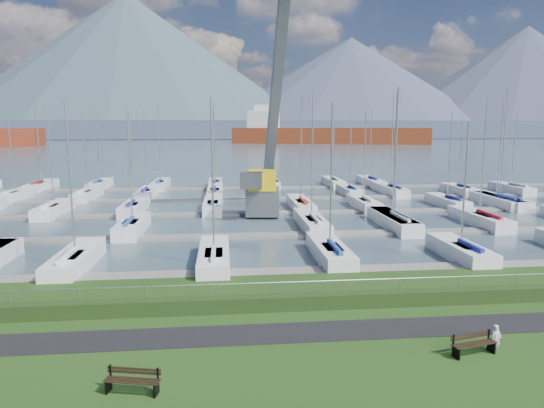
{
  "coord_description": "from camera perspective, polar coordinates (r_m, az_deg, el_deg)",
  "views": [
    {
      "loc": [
        -3.42,
        -21.8,
        8.49
      ],
      "look_at": [
        0.0,
        12.0,
        3.0
      ],
      "focal_mm": 32.0,
      "sensor_mm": 36.0,
      "label": 1
    }
  ],
  "objects": [
    {
      "name": "mountains",
      "position": [
        428.27,
        -4.44,
        14.27
      ],
      "size": [
        1190.0,
        360.0,
        115.0
      ],
      "color": "#3C4458",
      "rests_on": "water"
    },
    {
      "name": "bench_left",
      "position": [
        17.12,
        -16.08,
        -19.35
      ],
      "size": [
        1.85,
        0.81,
        0.85
      ],
      "rotation": [
        0.0,
        0.0,
        -0.22
      ],
      "color": "black",
      "rests_on": "grass"
    },
    {
      "name": "sailboat_fleet",
      "position": [
        50.64,
        -2.69,
        5.67
      ],
      "size": [
        75.57,
        50.01,
        13.35
      ],
      "color": "navy",
      "rests_on": "water"
    },
    {
      "name": "docks",
      "position": [
        48.71,
        -1.66,
        -1.12
      ],
      "size": [
        90.0,
        41.6,
        0.25
      ],
      "color": "gray",
      "rests_on": "water"
    },
    {
      "name": "cargo_ship_mid",
      "position": [
        246.53,
        5.74,
        7.99
      ],
      "size": [
        97.24,
        46.12,
        21.5
      ],
      "rotation": [
        0.0,
        0.0,
        -0.31
      ],
      "color": "maroon",
      "rests_on": "water"
    },
    {
      "name": "person",
      "position": [
        20.94,
        24.89,
        -13.89
      ],
      "size": [
        0.48,
        0.37,
        1.17
      ],
      "primitive_type": "imported",
      "rotation": [
        0.0,
        0.0,
        0.24
      ],
      "color": "#BCBBC2",
      "rests_on": "grass"
    },
    {
      "name": "crane",
      "position": [
        48.08,
        -0.7,
        5.41
      ],
      "size": [
        5.03,
        13.32,
        22.35
      ],
      "rotation": [
        0.0,
        0.0,
        -0.1
      ],
      "color": "slate",
      "rests_on": "water"
    },
    {
      "name": "bench_right",
      "position": [
        20.32,
        22.6,
        -14.97
      ],
      "size": [
        1.85,
        0.79,
        0.85
      ],
      "rotation": [
        0.0,
        0.0,
        0.21
      ],
      "color": "black",
      "rests_on": "grass"
    },
    {
      "name": "foothill",
      "position": [
        351.83,
        -5.27,
        8.74
      ],
      "size": [
        900.0,
        80.0,
        12.0
      ],
      "primitive_type": "cube",
      "color": "#424C61",
      "rests_on": "water"
    },
    {
      "name": "fence",
      "position": [
        23.24,
        3.01,
        -9.11
      ],
      "size": [
        80.0,
        0.04,
        0.04
      ],
      "primitive_type": "cylinder",
      "rotation": [
        0.0,
        1.57,
        0.0
      ],
      "color": "gray",
      "rests_on": "grass"
    },
    {
      "name": "hedge",
      "position": [
        23.15,
        3.15,
        -11.42
      ],
      "size": [
        80.0,
        0.7,
        0.7
      ],
      "primitive_type": "cube",
      "color": "#203413",
      "rests_on": "grass"
    },
    {
      "name": "water",
      "position": [
        281.96,
        -5.11,
        7.34
      ],
      "size": [
        800.0,
        540.0,
        0.2
      ],
      "primitive_type": "cube",
      "color": "#40545E"
    },
    {
      "name": "path",
      "position": [
        20.91,
        4.28,
        -14.78
      ],
      "size": [
        160.0,
        2.0,
        0.04
      ],
      "primitive_type": "cube",
      "color": "black",
      "rests_on": "grass"
    }
  ]
}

